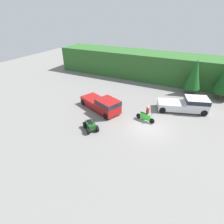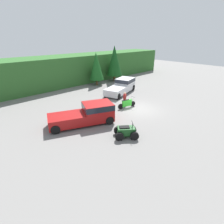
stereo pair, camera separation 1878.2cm
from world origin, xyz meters
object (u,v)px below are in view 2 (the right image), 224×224
Objects in this scene: quad_atv at (126,132)px; rider_person at (125,99)px; pickup_truck_second at (122,86)px; pickup_truck_red at (88,113)px; dirt_bike at (127,104)px.

quad_atv is 6.66m from rider_person.
quad_atv is 1.28× the size of rider_person.
rider_person reaches higher than quad_atv.
rider_person is (-3.89, -4.09, -0.04)m from pickup_truck_second.
pickup_truck_red is 2.67× the size of dirt_bike.
dirt_bike is (-3.98, -4.53, -0.48)m from pickup_truck_second.
dirt_bike is 1.04× the size of quad_atv.
pickup_truck_red is at bearing -172.56° from rider_person.
pickup_truck_red is at bearing -171.47° from pickup_truck_second.
pickup_truck_second reaches higher than dirt_bike.
pickup_truck_red is at bearing -167.13° from dirt_bike.
pickup_truck_red is 10.49m from pickup_truck_second.
rider_person is at bearing -151.01° from pickup_truck_second.
pickup_truck_red reaches higher than quad_atv.
pickup_truck_red reaches higher than dirt_bike.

